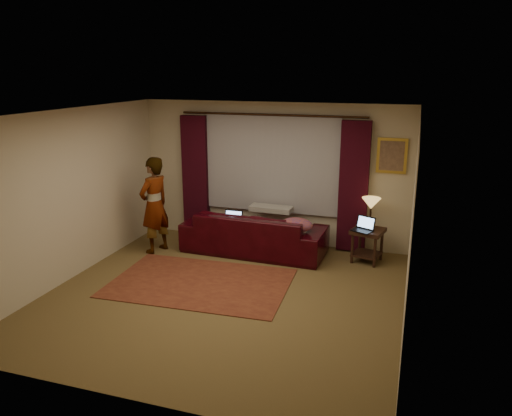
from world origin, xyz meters
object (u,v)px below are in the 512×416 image
Objects in this scene: tiffany_lamp at (371,212)px; laptop_sofa at (232,219)px; laptop_table at (362,224)px; person at (154,205)px; sofa at (254,225)px; end_table at (367,245)px.

laptop_sofa is at bearing -169.52° from tiffany_lamp.
person reaches higher than laptop_table.
laptop_table reaches higher than laptop_sofa.
sofa is at bearing -156.11° from laptop_table.
person reaches higher than end_table.
end_table is 1.15× the size of tiffany_lamp.
sofa is at bearing 19.73° from laptop_sofa.
tiffany_lamp is 0.29× the size of person.
laptop_sofa is at bearing 122.30° from person.
tiffany_lamp is 3.73m from person.
end_table is 0.44m from laptop_table.
sofa is 1.79m from person.
end_table is at bearing 82.52° from laptop_table.
end_table is 1.64× the size of laptop_table.
sofa is 0.42m from laptop_sofa.
tiffany_lamp is at bearing 85.75° from end_table.
laptop_table is 0.21× the size of person.
end_table is 0.34× the size of person.
laptop_table is at bearing 2.55° from laptop_sofa.
person is at bearing 18.42° from sofa.
laptop_table is at bearing 115.03° from person.
person is at bearing -148.12° from laptop_table.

